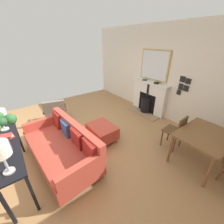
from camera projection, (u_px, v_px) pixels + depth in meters
name	position (u px, v px, depth m)	size (l,w,h in m)	color
ground_plane	(86.00, 137.00, 3.82)	(5.45, 6.29, 0.01)	#A87A4C
wall_left	(156.00, 72.00, 4.61)	(0.12, 6.29, 2.82)	silver
fireplace	(148.00, 99.00, 4.97)	(0.56, 1.41, 1.10)	#9E7A5B
mirror_over_mantel	(154.00, 65.00, 4.49)	(0.04, 1.06, 0.94)	tan
mantel_bowl_near	(145.00, 80.00, 4.86)	(0.17, 0.17, 0.04)	#334C56
mantel_bowl_far	(156.00, 83.00, 4.51)	(0.16, 0.16, 0.05)	black
sofa	(63.00, 146.00, 2.97)	(1.09, 2.06, 0.81)	#B2B2B7
ottoman	(102.00, 131.00, 3.64)	(0.59, 0.75, 0.41)	#B2B2B7
armchair_accent	(55.00, 110.00, 4.34)	(0.80, 0.73, 0.79)	#4C3321
console_table	(9.00, 151.00, 2.35)	(0.37, 1.64, 0.80)	black
book_stack	(5.00, 137.00, 2.48)	(0.29, 0.25, 0.06)	#B23833
dining_table	(204.00, 138.00, 2.76)	(1.09, 0.82, 0.74)	brown
dining_chair_near_fireplace	(177.00, 130.00, 3.21)	(0.42, 0.42, 0.87)	brown
photo_gallery_row	(183.00, 85.00, 3.93)	(0.02, 0.32, 0.54)	black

